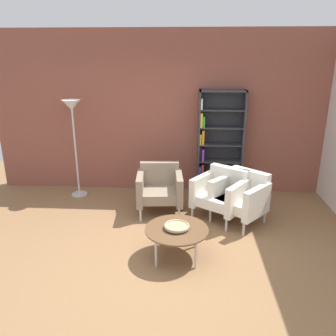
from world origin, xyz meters
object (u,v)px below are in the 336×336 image
(decorative_bowl, at_px, (177,226))
(armchair_spare_guest, at_px, (241,196))
(armchair_near_window, at_px, (160,188))
(coffee_table_low, at_px, (177,231))
(floor_lamp_torchiere, at_px, (73,117))
(armchair_by_bookshelf, at_px, (221,193))
(bookshelf_tall, at_px, (217,145))

(decorative_bowl, relative_size, armchair_spare_guest, 0.34)
(armchair_near_window, bearing_deg, coffee_table_low, -81.03)
(decorative_bowl, relative_size, floor_lamp_torchiere, 0.18)
(coffee_table_low, height_order, decorative_bowl, decorative_bowl)
(armchair_by_bookshelf, bearing_deg, armchair_near_window, -154.73)
(armchair_by_bookshelf, relative_size, floor_lamp_torchiere, 0.54)
(bookshelf_tall, height_order, floor_lamp_torchiere, bookshelf_tall)
(bookshelf_tall, relative_size, decorative_bowl, 5.94)
(decorative_bowl, bearing_deg, armchair_near_window, 103.96)
(bookshelf_tall, xyz_separation_m, armchair_near_window, (-0.97, -0.83, -0.51))
(bookshelf_tall, xyz_separation_m, armchair_spare_guest, (0.30, -1.10, -0.51))
(coffee_table_low, distance_m, decorative_bowl, 0.06)
(bookshelf_tall, xyz_separation_m, coffee_table_low, (-0.64, -2.15, -0.55))
(bookshelf_tall, xyz_separation_m, decorative_bowl, (-0.64, -2.15, -0.49))
(bookshelf_tall, bearing_deg, coffee_table_low, -106.57)
(bookshelf_tall, xyz_separation_m, floor_lamp_torchiere, (-2.51, -0.24, 0.52))
(armchair_near_window, bearing_deg, bookshelf_tall, 35.83)
(coffee_table_low, bearing_deg, decorative_bowl, 165.96)
(floor_lamp_torchiere, bearing_deg, armchair_by_bookshelf, -16.66)
(coffee_table_low, relative_size, armchair_near_window, 1.03)
(bookshelf_tall, distance_m, coffee_table_low, 2.31)
(bookshelf_tall, distance_m, decorative_bowl, 2.30)
(armchair_by_bookshelf, bearing_deg, armchair_spare_guest, 14.74)
(bookshelf_tall, height_order, armchair_spare_guest, bookshelf_tall)
(bookshelf_tall, height_order, coffee_table_low, bookshelf_tall)
(coffee_table_low, distance_m, armchair_spare_guest, 1.41)
(bookshelf_tall, distance_m, armchair_near_window, 1.38)
(armchair_by_bookshelf, bearing_deg, decorative_bowl, -84.94)
(coffee_table_low, bearing_deg, armchair_spare_guest, 48.04)
(armchair_by_bookshelf, distance_m, armchair_near_window, 0.99)
(coffee_table_low, height_order, armchair_by_bookshelf, armchair_by_bookshelf)
(coffee_table_low, relative_size, floor_lamp_torchiere, 0.46)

